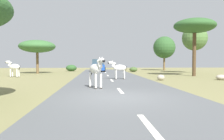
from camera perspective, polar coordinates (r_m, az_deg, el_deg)
ground_plane at (r=9.05m, az=1.33°, el=-7.11°), size 90.00×90.00×0.00m
road at (r=9.08m, az=3.36°, el=-6.92°), size 6.00×64.00×0.05m
lane_markings at (r=8.09m, az=4.27°, el=-7.83°), size 0.16×56.00×0.01m
zebra_0 at (r=12.01m, az=-3.97°, el=0.12°), size 0.97×1.65×1.65m
zebra_1 at (r=23.11m, az=-23.28°, el=0.70°), size 1.61×0.85×1.59m
zebra_3 at (r=18.08m, az=1.70°, el=0.49°), size 1.57×0.58×1.49m
car_0 at (r=33.04m, az=-3.51°, el=1.06°), size 2.04×4.35×1.74m
tree_1 at (r=24.51m, az=19.88°, el=10.19°), size 4.08×4.08×5.72m
tree_3 at (r=29.07m, az=-18.13°, el=5.58°), size 4.31×4.31×4.03m
tree_5 at (r=31.06m, az=19.89°, el=7.43°), size 3.14×3.14×6.00m
tree_7 at (r=38.63m, az=12.89°, el=5.50°), size 3.59×3.59×5.58m
bush_1 at (r=35.10m, az=-10.10°, el=0.50°), size 1.61×1.45×0.96m
bush_2 at (r=32.65m, az=5.36°, el=0.16°), size 1.14×1.03×0.69m
rock_0 at (r=19.94m, az=25.54°, el=-1.65°), size 0.83×0.65×0.43m
rock_1 at (r=18.06m, az=12.08°, el=-1.83°), size 0.57×0.46×0.45m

